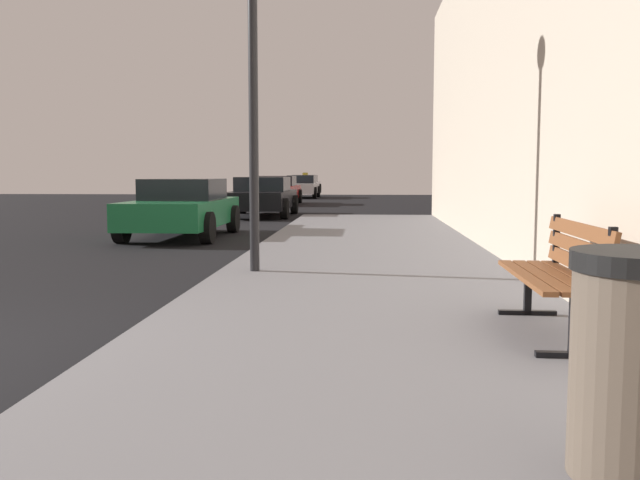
# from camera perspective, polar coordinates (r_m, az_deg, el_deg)

# --- Properties ---
(sidewalk) EXTENTS (4.00, 32.00, 0.15)m
(sidewalk) POSITION_cam_1_polar(r_m,az_deg,el_deg) (4.86, 5.12, -10.20)
(sidewalk) COLOR slate
(sidewalk) RESTS_ON ground_plane
(bench) EXTENTS (0.53, 1.67, 0.89)m
(bench) POSITION_cam_1_polar(r_m,az_deg,el_deg) (5.61, 19.38, -2.24)
(bench) COLOR brown
(bench) RESTS_ON sidewalk
(trash_bin) EXTENTS (0.58, 0.58, 0.93)m
(trash_bin) POSITION_cam_1_polar(r_m,az_deg,el_deg) (3.11, 25.05, -9.33)
(trash_bin) COLOR brown
(trash_bin) RESTS_ON sidewalk
(street_lamp) EXTENTS (0.36, 0.36, 4.14)m
(street_lamp) POSITION_cam_1_polar(r_m,az_deg,el_deg) (8.88, -5.60, 15.97)
(street_lamp) COLOR black
(street_lamp) RESTS_ON sidewalk
(car_green) EXTENTS (1.95, 4.13, 1.27)m
(car_green) POSITION_cam_1_polar(r_m,az_deg,el_deg) (15.22, -11.36, 2.64)
(car_green) COLOR #196638
(car_green) RESTS_ON ground_plane
(car_black) EXTENTS (2.03, 4.47, 1.27)m
(car_black) POSITION_cam_1_polar(r_m,az_deg,el_deg) (22.41, -4.82, 3.64)
(car_black) COLOR black
(car_black) RESTS_ON ground_plane
(car_red) EXTENTS (2.02, 4.39, 1.27)m
(car_red) POSITION_cam_1_polar(r_m,az_deg,el_deg) (30.93, -3.65, 4.18)
(car_red) COLOR red
(car_red) RESTS_ON ground_plane
(car_white) EXTENTS (1.93, 4.44, 1.27)m
(car_white) POSITION_cam_1_polar(r_m,az_deg,el_deg) (39.20, -1.55, 4.48)
(car_white) COLOR white
(car_white) RESTS_ON ground_plane
(car_silver) EXTENTS (2.04, 4.55, 1.43)m
(car_silver) POSITION_cam_1_polar(r_m,az_deg,el_deg) (47.46, -1.25, 4.67)
(car_silver) COLOR #B7B7BF
(car_silver) RESTS_ON ground_plane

